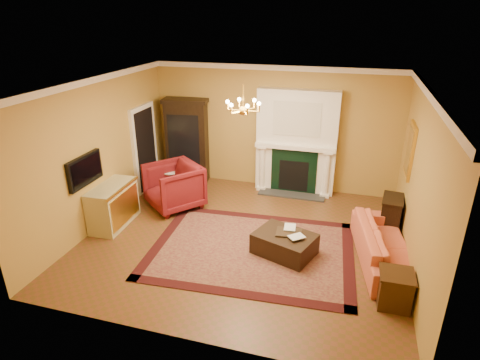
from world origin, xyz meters
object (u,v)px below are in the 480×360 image
at_px(china_cabinet, 187,142).
at_px(leather_ottoman, 284,244).
at_px(commode, 113,205).
at_px(console_table, 391,215).
at_px(end_table, 395,290).
at_px(coral_sofa, 386,240).
at_px(pedestal_table, 171,182).
at_px(wingback_armchair, 174,184).

bearing_deg(china_cabinet, leather_ottoman, -50.14).
relative_size(commode, console_table, 1.67).
height_order(end_table, console_table, console_table).
distance_m(coral_sofa, leather_ottoman, 1.79).
bearing_deg(commode, china_cabinet, 76.09).
bearing_deg(end_table, console_table, 88.53).
bearing_deg(leather_ottoman, china_cabinet, 157.43).
bearing_deg(end_table, leather_ottoman, 153.37).
relative_size(end_table, leather_ottoman, 0.52).
bearing_deg(pedestal_table, china_cabinet, 90.69).
xyz_separation_m(pedestal_table, commode, (-0.57, -1.55, 0.05)).
bearing_deg(coral_sofa, wingback_armchair, 68.17).
bearing_deg(commode, leather_ottoman, -4.01).
bearing_deg(commode, pedestal_table, 67.69).
bearing_deg(china_cabinet, pedestal_table, -97.02).
xyz_separation_m(wingback_armchair, end_table, (4.59, -2.14, -0.29)).
distance_m(pedestal_table, console_table, 4.95).
bearing_deg(leather_ottoman, pedestal_table, 171.10).
height_order(coral_sofa, end_table, coral_sofa).
distance_m(china_cabinet, commode, 2.80).
height_order(wingback_armchair, end_table, wingback_armchair).
bearing_deg(pedestal_table, end_table, -27.97).
bearing_deg(wingback_armchair, china_cabinet, 140.63).
height_order(wingback_armchair, pedestal_table, wingback_armchair).
relative_size(end_table, console_table, 0.76).
bearing_deg(coral_sofa, end_table, 174.45).
distance_m(commode, coral_sofa, 5.37).
bearing_deg(commode, end_table, -12.96).
bearing_deg(leather_ottoman, coral_sofa, 27.98).
xyz_separation_m(wingback_armchair, commode, (-0.86, -1.10, -0.12)).
bearing_deg(console_table, china_cabinet, 171.18).
distance_m(wingback_armchair, pedestal_table, 0.57).
relative_size(china_cabinet, pedestal_table, 3.07).
xyz_separation_m(china_cabinet, coral_sofa, (4.81, -2.54, -0.59)).
relative_size(china_cabinet, console_table, 2.91).
bearing_deg(console_table, leather_ottoman, -136.53).
bearing_deg(pedestal_table, coral_sofa, -16.48).
relative_size(wingback_armchair, end_table, 2.06).
height_order(pedestal_table, leather_ottoman, pedestal_table).
distance_m(commode, leather_ottoman, 3.62).
distance_m(wingback_armchair, coral_sofa, 4.60).
relative_size(wingback_armchair, console_table, 1.58).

